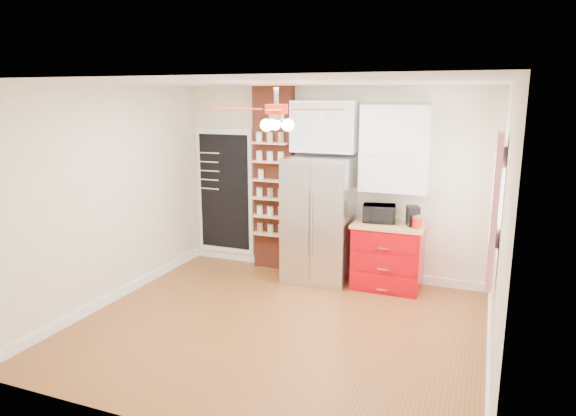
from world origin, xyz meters
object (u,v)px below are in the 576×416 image
at_px(coffee_maker, 413,216).
at_px(pantry_jar_oats, 261,174).
at_px(toaster_oven, 379,213).
at_px(canister_left, 416,223).
at_px(ceiling_fan, 276,110).
at_px(red_cabinet, 388,256).
at_px(fridge, 319,220).

height_order(coffee_maker, pantry_jar_oats, pantry_jar_oats).
relative_size(coffee_maker, pantry_jar_oats, 1.91).
relative_size(toaster_oven, canister_left, 2.92).
xyz_separation_m(ceiling_fan, toaster_oven, (0.77, 1.71, -1.40)).
bearing_deg(red_cabinet, fridge, -177.05).
bearing_deg(canister_left, ceiling_fan, -130.03).
height_order(canister_left, pantry_jar_oats, pantry_jar_oats).
xyz_separation_m(fridge, pantry_jar_oats, (-0.94, 0.14, 0.57)).
bearing_deg(coffee_maker, fridge, 162.77).
bearing_deg(red_cabinet, toaster_oven, 169.66).
bearing_deg(coffee_maker, red_cabinet, 159.72).
xyz_separation_m(canister_left, pantry_jar_oats, (-2.28, 0.24, 0.47)).
xyz_separation_m(ceiling_fan, canister_left, (1.29, 1.54, -1.45)).
xyz_separation_m(red_cabinet, toaster_oven, (-0.15, 0.03, 0.57)).
height_order(red_cabinet, toaster_oven, toaster_oven).
relative_size(red_cabinet, pantry_jar_oats, 6.93).
relative_size(ceiling_fan, coffee_maker, 5.41).
bearing_deg(pantry_jar_oats, toaster_oven, -2.13).
height_order(red_cabinet, canister_left, canister_left).
relative_size(toaster_oven, pantry_jar_oats, 3.17).
height_order(fridge, red_cabinet, fridge).
xyz_separation_m(fridge, toaster_oven, (0.82, 0.08, 0.14)).
distance_m(toaster_oven, canister_left, 0.55).
relative_size(fridge, ceiling_fan, 1.25).
relative_size(fridge, pantry_jar_oats, 12.91).
bearing_deg(red_cabinet, ceiling_fan, -118.71).
relative_size(ceiling_fan, pantry_jar_oats, 10.33).
xyz_separation_m(fridge, red_cabinet, (0.97, 0.05, -0.42)).
height_order(toaster_oven, coffee_maker, coffee_maker).
height_order(fridge, toaster_oven, fridge).
bearing_deg(coffee_maker, toaster_oven, 156.67).
bearing_deg(fridge, pantry_jar_oats, 171.41).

